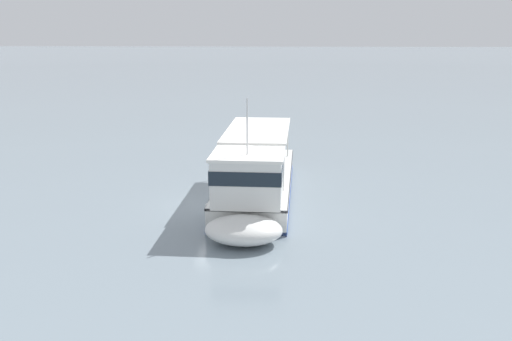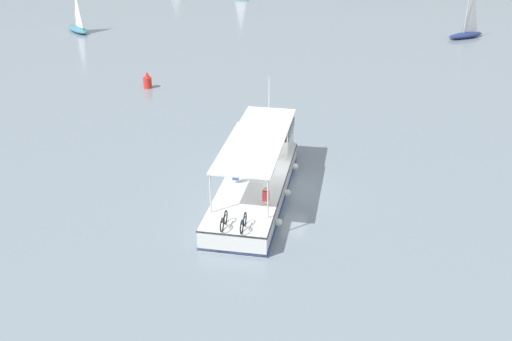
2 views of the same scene
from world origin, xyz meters
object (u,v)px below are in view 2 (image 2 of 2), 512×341
at_px(sailboat_horizon_east, 78,27).
at_px(ferry_main, 259,169).
at_px(channel_buoy, 147,81).
at_px(sailboat_outer_anchorage, 466,33).

bearing_deg(sailboat_horizon_east, ferry_main, -53.78).
bearing_deg(sailboat_horizon_east, channel_buoy, -53.12).
relative_size(ferry_main, sailboat_horizon_east, 2.40).
bearing_deg(channel_buoy, ferry_main, -54.58).
height_order(ferry_main, sailboat_horizon_east, sailboat_horizon_east).
height_order(sailboat_horizon_east, channel_buoy, sailboat_horizon_east).
distance_m(ferry_main, sailboat_outer_anchorage, 42.63).
relative_size(sailboat_horizon_east, sailboat_outer_anchorage, 1.00).
bearing_deg(channel_buoy, sailboat_horizon_east, 126.88).
xyz_separation_m(sailboat_outer_anchorage, channel_buoy, (-29.26, -22.47, 0.03)).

